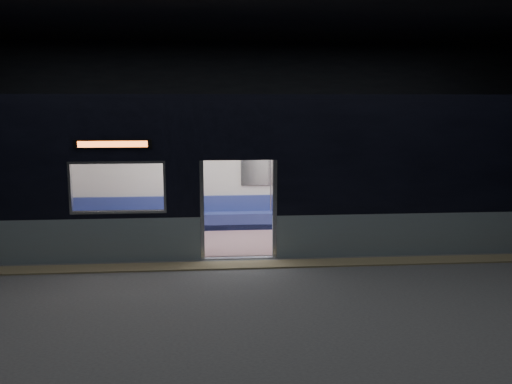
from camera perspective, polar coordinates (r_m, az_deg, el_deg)
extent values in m
cube|color=#47494C|center=(10.29, -1.50, -8.69)|extent=(24.00, 14.00, 0.01)
cube|color=black|center=(16.76, -2.94, 7.05)|extent=(24.00, 0.04, 5.00)
cube|color=black|center=(2.92, 6.31, -4.40)|extent=(24.00, 0.04, 5.00)
cube|color=#8C7F59|center=(10.80, -1.67, -7.69)|extent=(22.80, 0.50, 0.03)
cube|color=gray|center=(12.40, 21.22, -4.00)|extent=(8.30, 0.12, 0.90)
cube|color=black|center=(12.15, 21.67, 3.36)|extent=(8.30, 0.12, 2.30)
cube|color=black|center=(10.85, -1.89, 6.42)|extent=(1.40, 0.12, 1.15)
cube|color=#B7BABC|center=(11.04, -5.69, -1.95)|extent=(0.08, 0.14, 2.05)
cube|color=#B7BABC|center=(11.11, 1.97, -1.83)|extent=(0.08, 0.14, 2.05)
cube|color=black|center=(10.93, -14.84, 4.90)|extent=(1.50, 0.04, 0.18)
cube|color=orange|center=(10.93, -14.85, 4.90)|extent=(1.34, 0.03, 0.12)
cube|color=silver|center=(13.80, -2.48, 2.79)|extent=(18.00, 0.12, 3.20)
cube|color=black|center=(12.27, -2.26, 9.80)|extent=(18.00, 3.00, 0.15)
cube|color=#846062|center=(12.68, -2.16, -5.08)|extent=(17.76, 2.76, 0.04)
cube|color=silver|center=(12.30, -2.23, 5.49)|extent=(17.76, 2.76, 0.10)
cube|color=#313F8D|center=(13.71, -2.39, -3.00)|extent=(11.00, 0.48, 0.41)
cube|color=#313F8D|center=(13.82, -2.43, -1.19)|extent=(11.00, 0.10, 0.40)
cube|color=#72535C|center=(11.87, -18.10, -5.43)|extent=(4.40, 0.48, 0.41)
cube|color=#72535C|center=(12.18, 13.84, -4.86)|extent=(4.40, 0.48, 0.41)
cylinder|color=silver|center=(11.32, -6.74, -0.93)|extent=(0.04, 0.04, 2.26)
cylinder|color=silver|center=(13.55, -6.43, 0.78)|extent=(0.04, 0.04, 2.26)
cylinder|color=silver|center=(11.41, 2.84, -0.80)|extent=(0.04, 0.04, 2.26)
cylinder|color=silver|center=(13.63, 1.58, 0.89)|extent=(0.04, 0.04, 2.26)
cylinder|color=silver|center=(13.41, -2.43, 4.10)|extent=(11.00, 0.03, 0.03)
cube|color=black|center=(14.40, 16.32, -1.64)|extent=(0.16, 0.44, 0.15)
cube|color=black|center=(14.47, 17.04, -1.62)|extent=(0.16, 0.44, 0.15)
cylinder|color=black|center=(14.27, 16.55, -2.85)|extent=(0.10, 0.10, 0.43)
cylinder|color=black|center=(14.34, 17.28, -2.83)|extent=(0.10, 0.10, 0.43)
cube|color=#DA6672|center=(14.59, 16.42, -1.42)|extent=(0.37, 0.20, 0.19)
cylinder|color=#DA6672|center=(14.56, 16.44, -0.15)|extent=(0.37, 0.37, 0.48)
sphere|color=tan|center=(14.49, 16.53, 1.18)|extent=(0.20, 0.20, 0.20)
sphere|color=black|center=(14.52, 16.49, 1.35)|extent=(0.20, 0.20, 0.20)
cube|color=black|center=(14.33, 16.67, -1.17)|extent=(0.29, 0.26, 0.12)
cube|color=white|center=(13.78, 0.49, 2.14)|extent=(0.91, 0.03, 0.59)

